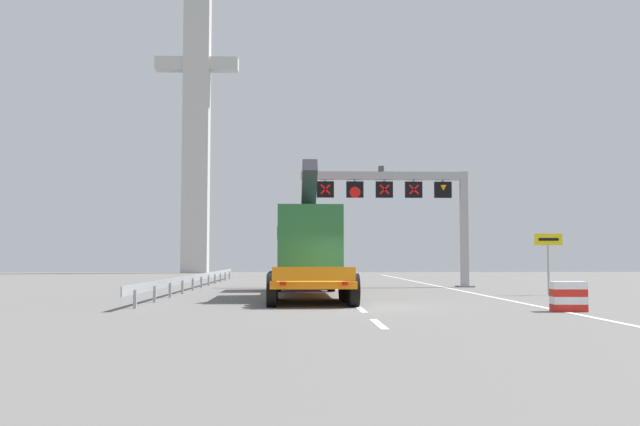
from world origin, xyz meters
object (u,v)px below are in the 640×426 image
at_px(heavy_haul_truck_orange, 306,249).
at_px(crash_barrier_striped, 568,297).
at_px(overhead_lane_gantry, 406,195).
at_px(exit_sign_yellow, 548,250).
at_px(bridge_pylon_distant, 197,101).

bearing_deg(heavy_haul_truck_orange, crash_barrier_striped, -50.84).
height_order(overhead_lane_gantry, exit_sign_yellow, overhead_lane_gantry).
distance_m(heavy_haul_truck_orange, bridge_pylon_distant, 49.17).
relative_size(heavy_haul_truck_orange, bridge_pylon_distant, 0.38).
distance_m(crash_barrier_striped, bridge_pylon_distant, 60.45).
height_order(crash_barrier_striped, bridge_pylon_distant, bridge_pylon_distant).
xyz_separation_m(exit_sign_yellow, crash_barrier_striped, (-2.73, -9.07, -1.51)).
bearing_deg(bridge_pylon_distant, heavy_haul_truck_orange, -75.60).
bearing_deg(exit_sign_yellow, overhead_lane_gantry, 120.03).
bearing_deg(crash_barrier_striped, bridge_pylon_distant, 109.53).
relative_size(heavy_haul_truck_orange, exit_sign_yellow, 5.30).
bearing_deg(exit_sign_yellow, heavy_haul_truck_orange, 177.48).
bearing_deg(bridge_pylon_distant, overhead_lane_gantry, -65.06).
distance_m(overhead_lane_gantry, heavy_haul_truck_orange, 10.21).
height_order(exit_sign_yellow, crash_barrier_striped, exit_sign_yellow).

